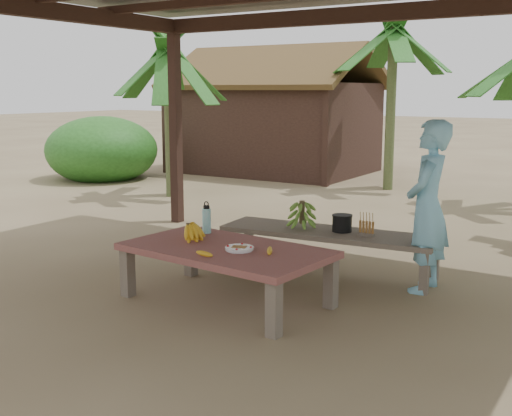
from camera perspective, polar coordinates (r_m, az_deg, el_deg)
The scene contains 15 objects.
ground at distance 5.86m, azimuth 0.34°, elevation -8.02°, with size 80.00×80.00×0.00m, color brown.
work_table at distance 5.65m, azimuth -2.67°, elevation -4.13°, with size 1.88×1.16×0.50m.
bench at distance 6.56m, azimuth 6.42°, elevation -2.50°, with size 2.24×0.79×0.45m.
ripe_banana_bunch at distance 5.92m, azimuth -6.04°, elevation -2.01°, with size 0.28×0.24×0.17m, color yellow, non-canonical shape.
plate at distance 5.51m, azimuth -1.49°, elevation -3.63°, with size 0.25×0.25×0.04m.
loose_banana_front at distance 5.34m, azimuth -4.60°, elevation -4.07°, with size 0.04×0.15×0.04m, color yellow.
loose_banana_side at distance 5.42m, azimuth 1.21°, elevation -3.82°, with size 0.04×0.17×0.04m, color yellow.
water_flask at distance 6.17m, azimuth -4.41°, elevation -1.05°, with size 0.08×0.08×0.31m.
green_banana_stalk at distance 6.62m, azimuth 4.11°, elevation -0.52°, with size 0.26×0.26×0.30m, color #598C2D, non-canonical shape.
cooking_pot at distance 6.51m, azimuth 7.66°, elevation -1.38°, with size 0.19×0.19×0.17m, color black.
skewer_rack at distance 6.34m, azimuth 9.80°, elevation -1.41°, with size 0.18×0.08×0.24m, color #A57F47, non-canonical shape.
woman at distance 6.11m, azimuth 15.00°, elevation 0.12°, with size 0.58×0.38×1.60m, color #73BADA.
hut at distance 14.75m, azimuth 1.78°, elevation 7.53°, with size 4.40×3.43×2.85m.
banana_plant_nw at distance 12.29m, azimuth 12.09°, elevation 14.15°, with size 1.80×1.80×3.19m.
banana_plant_w at distance 11.33m, azimuth -7.80°, elevation 12.38°, with size 1.80×1.80×2.73m.
Camera 1 is at (2.91, -4.73, 1.86)m, focal length 45.00 mm.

